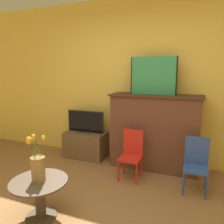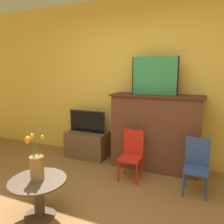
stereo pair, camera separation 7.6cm
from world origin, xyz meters
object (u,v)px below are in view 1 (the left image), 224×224
at_px(painting, 153,76).
at_px(vase_tulips, 38,166).
at_px(chair_red, 131,152).
at_px(chair_blue, 196,162).
at_px(tv_monitor, 86,122).

distance_m(painting, vase_tulips, 2.08).
bearing_deg(chair_red, vase_tulips, -117.62).
height_order(painting, chair_blue, painting).
distance_m(tv_monitor, chair_red, 1.12).
bearing_deg(vase_tulips, chair_red, 62.38).
xyz_separation_m(chair_red, vase_tulips, (-0.64, -1.22, 0.20)).
height_order(tv_monitor, vase_tulips, vase_tulips).
height_order(chair_red, chair_blue, same).
relative_size(tv_monitor, chair_blue, 0.98).
bearing_deg(chair_red, painting, 68.41).
bearing_deg(chair_blue, tv_monitor, 164.89).
bearing_deg(chair_blue, vase_tulips, -141.95).
relative_size(chair_blue, vase_tulips, 1.37).
bearing_deg(chair_blue, chair_red, 177.51).
xyz_separation_m(chair_blue, vase_tulips, (-1.50, -1.18, 0.20)).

